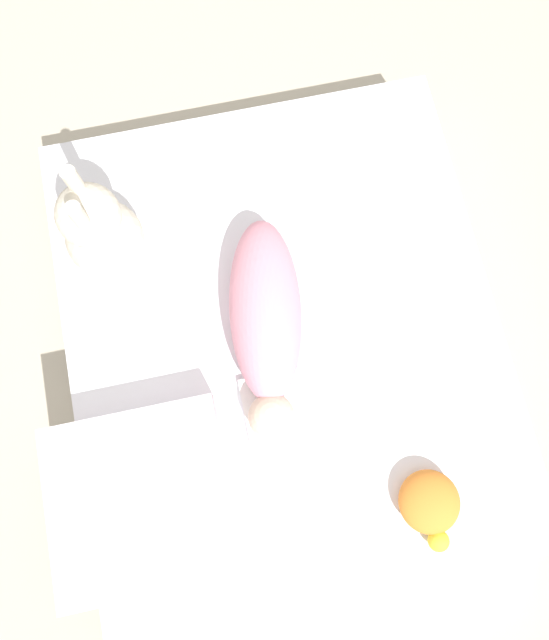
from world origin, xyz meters
name	(u,v)px	position (x,y,z in m)	size (l,w,h in m)	color
ground_plane	(282,349)	(0.00, 0.00, 0.00)	(12.00, 12.00, 0.00)	#B2A893
bed_mattress	(283,342)	(0.00, 0.00, 0.10)	(1.22, 1.03, 0.20)	white
burp_cloth	(276,408)	(0.17, -0.05, 0.21)	(0.16, 0.15, 0.02)	white
swaddled_baby	(266,319)	(-0.02, -0.04, 0.28)	(0.52, 0.23, 0.15)	pink
pillow	(142,500)	(0.31, -0.38, 0.25)	(0.38, 0.38, 0.10)	white
bunny_plush	(100,231)	(-0.29, -0.36, 0.34)	(0.18, 0.18, 0.35)	beige
turtle_plush	(430,505)	(0.45, 0.23, 0.24)	(0.18, 0.13, 0.07)	orange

